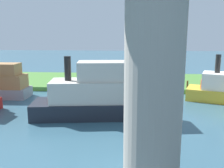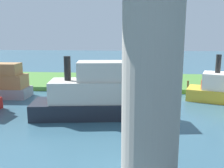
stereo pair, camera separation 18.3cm
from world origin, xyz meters
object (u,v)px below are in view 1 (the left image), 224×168
bridge_pylon (154,63)px  mooring_post (187,84)px  person_on_bank (123,79)px  marker_buoy (148,138)px  riverboat_paddlewheel (97,94)px

bridge_pylon → mooring_post: (-5.53, -19.06, -4.56)m
bridge_pylon → person_on_bank: bridge_pylon is taller
mooring_post → marker_buoy: mooring_post is taller
person_on_bank → marker_buoy: size_ratio=2.78×
riverboat_paddlewheel → marker_buoy: riverboat_paddlewheel is taller
riverboat_paddlewheel → marker_buoy: size_ratio=20.20×
person_on_bank → mooring_post: (-7.71, 1.42, -0.29)m
bridge_pylon → marker_buoy: bridge_pylon is taller
mooring_post → bridge_pylon: bearing=73.8°
bridge_pylon → mooring_post: bearing=-106.2°
bridge_pylon → person_on_bank: (2.18, -20.48, -4.28)m
person_on_bank → mooring_post: 7.84m
bridge_pylon → riverboat_paddlewheel: size_ratio=1.08×
riverboat_paddlewheel → person_on_bank: bearing=-98.3°
bridge_pylon → mooring_post: bridge_pylon is taller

